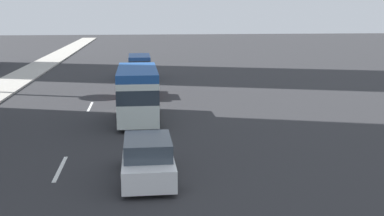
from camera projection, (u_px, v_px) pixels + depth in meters
The scene contains 7 objects.
ground_plane at pixel (95, 97), 35.26m from camera, with size 198.00×198.00×0.00m, color #2D2D30.
lane_stripe_mid at pixel (60, 169), 19.04m from camera, with size 3.20×0.16×0.01m, color silver.
lane_stripe_far at pixel (90, 107), 31.51m from camera, with size 3.20×0.16×0.01m, color silver.
minibus_lead at pixel (138, 92), 27.28m from camera, with size 6.43×2.39×3.08m.
van_second at pixel (139, 65), 44.92m from camera, with size 4.89×2.14×2.20m.
car_third at pixel (142, 86), 35.35m from camera, with size 4.57×1.85×1.66m.
car_fourth at pixel (148, 159), 17.83m from camera, with size 4.55×1.97×1.63m.
Camera 1 is at (-3.83, -3.21, 6.26)m, focal length 43.78 mm.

